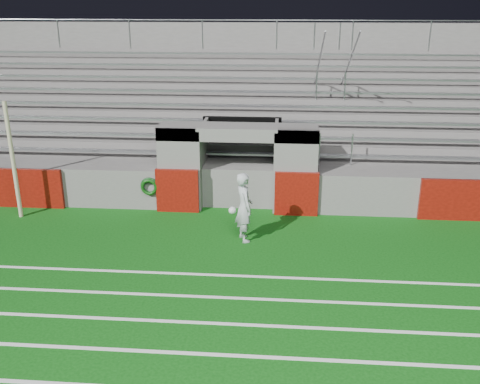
{
  "coord_description": "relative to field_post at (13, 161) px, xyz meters",
  "views": [
    {
      "loc": [
        1.32,
        -12.14,
        6.12
      ],
      "look_at": [
        0.2,
        1.8,
        1.1
      ],
      "focal_mm": 40.0,
      "sensor_mm": 36.0,
      "label": 1
    }
  ],
  "objects": [
    {
      "name": "ground",
      "position": [
        6.44,
        -2.16,
        -1.74
      ],
      "size": [
        90.0,
        90.0,
        0.0
      ],
      "primitive_type": "plane",
      "color": "#0C480E",
      "rests_on": "ground"
    },
    {
      "name": "hose_coil",
      "position": [
        3.78,
        0.77,
        -0.95
      ],
      "size": [
        0.55,
        0.15,
        0.55
      ],
      "color": "#0B3910",
      "rests_on": "ground"
    },
    {
      "name": "stadium_structure",
      "position": [
        6.44,
        5.81,
        -0.25
      ],
      "size": [
        26.0,
        8.48,
        5.42
      ],
      "color": "#625F5C",
      "rests_on": "ground"
    },
    {
      "name": "field_post",
      "position": [
        0.0,
        0.0,
        0.0
      ],
      "size": [
        0.12,
        0.12,
        3.48
      ],
      "primitive_type": "cylinder",
      "color": "beige",
      "rests_on": "ground"
    },
    {
      "name": "goalkeeper_with_ball",
      "position": [
        6.8,
        -1.12,
        -0.79
      ],
      "size": [
        0.75,
        0.82,
        1.9
      ],
      "color": "#B1B7BB",
      "rests_on": "ground"
    }
  ]
}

